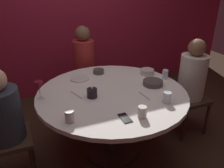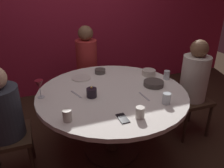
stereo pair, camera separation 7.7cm
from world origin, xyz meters
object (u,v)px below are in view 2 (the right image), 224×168
(wine_glass, at_px, (39,85))
(candle_holder, at_px, (92,93))
(seated_diner_right, at_px, (194,79))
(cell_phone, at_px, (123,118))
(seated_diner_back, at_px, (87,60))
(bowl_small_white, at_px, (100,71))
(dinner_plate, at_px, (81,78))
(bowl_serving_large, at_px, (154,83))
(dining_table, at_px, (112,103))
(cup_center_front, at_px, (167,75))
(cup_by_right_diner, at_px, (140,113))
(cup_by_left_diner, at_px, (67,115))
(cup_near_candle, at_px, (167,98))
(bowl_salad_center, at_px, (149,72))
(seated_diner_left, at_px, (3,113))

(wine_glass, bearing_deg, candle_holder, -18.60)
(seated_diner_right, distance_m, cell_phone, 1.19)
(seated_diner_back, xyz_separation_m, bowl_small_white, (0.03, -0.51, 0.02))
(seated_diner_right, relative_size, dinner_plate, 5.54)
(bowl_serving_large, height_order, bowl_small_white, bowl_small_white)
(seated_diner_right, xyz_separation_m, dinner_plate, (-1.21, 0.42, 0.02))
(dining_table, distance_m, seated_diner_right, 1.00)
(candle_holder, bearing_deg, bowl_small_white, 64.96)
(bowl_small_white, height_order, cup_center_front, cup_center_front)
(cup_by_right_diner, relative_size, cup_center_front, 0.96)
(cell_phone, distance_m, bowl_serving_large, 0.71)
(candle_holder, relative_size, cup_by_left_diner, 1.11)
(bowl_small_white, relative_size, cup_near_candle, 1.25)
(bowl_salad_center, xyz_separation_m, bowl_small_white, (-0.52, 0.24, -0.01))
(cell_phone, xyz_separation_m, bowl_small_white, (0.12, 0.98, 0.02))
(seated_diner_back, bearing_deg, cell_phone, -3.34)
(seated_diner_back, distance_m, dinner_plate, 0.63)
(cup_by_left_diner, bearing_deg, dining_table, 35.73)
(seated_diner_back, xyz_separation_m, cup_by_left_diner, (-0.50, -1.37, 0.04))
(candle_holder, distance_m, cell_phone, 0.46)
(cell_phone, bearing_deg, candle_holder, 106.02)
(bowl_salad_center, bearing_deg, cup_by_right_diner, -122.98)
(seated_diner_back, distance_m, cup_near_candle, 1.45)
(dining_table, distance_m, bowl_serving_large, 0.48)
(seated_diner_left, bearing_deg, bowl_small_white, 25.61)
(bowl_serving_large, xyz_separation_m, bowl_salad_center, (0.09, 0.28, 0.01))
(seated_diner_right, bearing_deg, cup_by_left_diner, 13.57)
(bowl_serving_large, bearing_deg, seated_diner_right, 2.55)
(cup_near_candle, distance_m, cup_by_left_diner, 0.87)
(cell_phone, distance_m, cup_center_front, 0.94)
(dinner_plate, bearing_deg, cup_near_candle, -54.02)
(dining_table, relative_size, seated_diner_back, 1.23)
(bowl_small_white, bearing_deg, seated_diner_left, -154.39)
(dining_table, relative_size, cup_by_left_diner, 15.21)
(cell_phone, relative_size, bowl_small_white, 1.11)
(dining_table, distance_m, seated_diner_left, 1.01)
(candle_holder, relative_size, bowl_serving_large, 0.52)
(dining_table, bearing_deg, bowl_serving_large, -3.06)
(seated_diner_left, relative_size, dinner_plate, 5.31)
(seated_diner_back, bearing_deg, dinner_plate, -20.04)
(cup_near_candle, xyz_separation_m, cup_by_left_diner, (-0.87, 0.03, -0.00))
(bowl_serving_large, relative_size, bowl_small_white, 1.66)
(seated_diner_back, height_order, candle_holder, seated_diner_back)
(bowl_small_white, bearing_deg, seated_diner_back, 93.60)
(bowl_serving_large, bearing_deg, seated_diner_left, 179.05)
(bowl_salad_center, xyz_separation_m, cup_by_left_diner, (-1.05, -0.61, 0.02))
(dinner_plate, height_order, bowl_small_white, bowl_small_white)
(seated_diner_left, distance_m, wine_glass, 0.39)
(dinner_plate, bearing_deg, seated_diner_right, -18.95)
(seated_diner_back, relative_size, bowl_small_white, 9.62)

